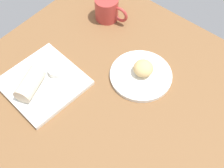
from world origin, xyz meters
TOP-DOWN VIEW (x-y plane):
  - dining_table at (0.00, 0.00)cm, footprint 110.00×90.00cm
  - round_plate at (1.72, -9.73)cm, footprint 22.24×22.24cm
  - scone_pastry at (1.68, -10.69)cm, footprint 9.00×9.05cm
  - square_plate at (25.91, 14.96)cm, footprint 27.30×27.30cm
  - sauce_cup at (25.02, 9.34)cm, footprint 5.39×5.39cm
  - breakfast_wrap at (26.62, 19.46)cm, footprint 9.59×13.21cm
  - coffee_mug at (30.28, -24.82)cm, footprint 14.54×9.50cm

SIDE VIEW (x-z plane):
  - dining_table at x=0.00cm, z-range 0.00..4.00cm
  - round_plate at x=1.72cm, z-range 4.00..5.40cm
  - square_plate at x=25.91cm, z-range 4.00..5.60cm
  - sauce_cup at x=25.02cm, z-range 5.69..7.83cm
  - scone_pastry at x=1.68cm, z-range 5.40..10.39cm
  - breakfast_wrap at x=26.62cm, z-range 5.60..11.49cm
  - coffee_mug at x=30.28cm, z-range 4.11..13.67cm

